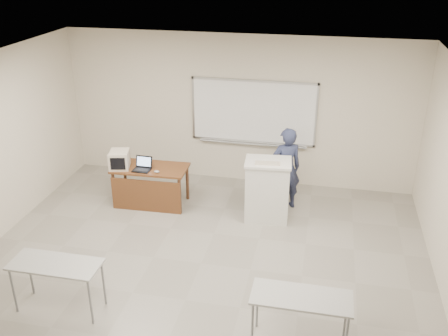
% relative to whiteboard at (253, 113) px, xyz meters
% --- Properties ---
extents(floor, '(7.00, 8.00, 0.01)m').
position_rel_whiteboard_xyz_m(floor, '(-0.30, -3.97, -1.49)').
color(floor, gray).
rests_on(floor, ground).
extents(whiteboard, '(2.48, 0.10, 1.31)m').
position_rel_whiteboard_xyz_m(whiteboard, '(0.00, 0.00, 0.00)').
color(whiteboard, white).
rests_on(whiteboard, floor).
extents(student_desks, '(4.40, 2.20, 0.73)m').
position_rel_whiteboard_xyz_m(student_desks, '(-0.30, -5.32, -0.81)').
color(student_desks, '#9B9A95').
rests_on(student_desks, floor).
extents(instructor_desk, '(1.37, 0.69, 0.75)m').
position_rel_whiteboard_xyz_m(instructor_desk, '(-1.70, -1.48, -0.95)').
color(instructor_desk, '#602C1A').
rests_on(instructor_desk, floor).
extents(podium, '(0.79, 0.58, 1.12)m').
position_rel_whiteboard_xyz_m(podium, '(0.50, -1.47, -0.92)').
color(podium, white).
rests_on(podium, floor).
extents(crt_monitor, '(0.35, 0.40, 0.33)m').
position_rel_whiteboard_xyz_m(crt_monitor, '(-2.24, -1.49, -0.57)').
color(crt_monitor, '#C2B39E').
rests_on(crt_monitor, instructor_desk).
extents(laptop, '(0.31, 0.29, 0.23)m').
position_rel_whiteboard_xyz_m(laptop, '(-1.80, -1.49, -0.67)').
color(laptop, black).
rests_on(laptop, instructor_desk).
extents(mouse, '(0.11, 0.07, 0.04)m').
position_rel_whiteboard_xyz_m(mouse, '(-1.50, -1.57, -0.71)').
color(mouse, '#97999D').
rests_on(mouse, instructor_desk).
extents(keyboard, '(0.44, 0.18, 0.02)m').
position_rel_whiteboard_xyz_m(keyboard, '(0.50, -1.59, -0.35)').
color(keyboard, '#C2B39E').
rests_on(keyboard, podium).
extents(presenter, '(0.68, 0.58, 1.57)m').
position_rel_whiteboard_xyz_m(presenter, '(0.77, -0.99, -0.70)').
color(presenter, black).
rests_on(presenter, floor).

